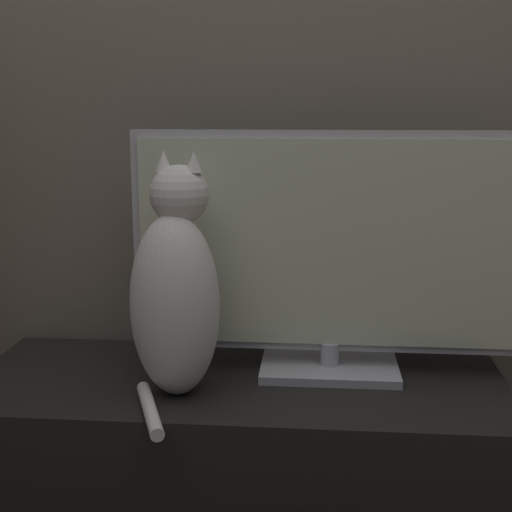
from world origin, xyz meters
name	(u,v)px	position (x,y,z in m)	size (l,w,h in m)	color
wall_back	(250,21)	(0.00, 1.22, 1.30)	(4.80, 0.05, 2.60)	#756B5B
tv_stand	(239,473)	(0.00, 0.93, 0.24)	(1.23, 0.49, 0.48)	black
tv	(332,253)	(0.21, 1.00, 0.76)	(0.92, 0.19, 0.57)	#B7B7BC
cat	(176,293)	(-0.12, 0.85, 0.70)	(0.23, 0.35, 0.53)	silver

